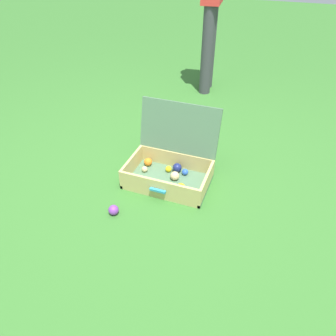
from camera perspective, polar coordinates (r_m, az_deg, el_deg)
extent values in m
plane|color=#336B28|center=(2.24, -1.68, -2.23)|extent=(16.00, 16.00, 0.00)
cube|color=#4C7051|center=(2.21, 0.00, -2.40)|extent=(0.57, 0.36, 0.03)
cube|color=tan|center=(2.27, -6.59, 0.39)|extent=(0.02, 0.36, 0.15)
cube|color=tan|center=(2.12, 7.07, -2.75)|extent=(0.02, 0.36, 0.15)
cube|color=tan|center=(2.05, -1.68, -3.91)|extent=(0.54, 0.02, 0.15)
cube|color=tan|center=(2.30, 1.49, 1.34)|extent=(0.54, 0.02, 0.15)
cube|color=#4C7051|center=(2.21, 2.03, 7.35)|extent=(0.57, 0.10, 0.36)
cube|color=teal|center=(2.03, -1.90, -4.14)|extent=(0.11, 0.02, 0.02)
sphere|color=#D1B784|center=(2.27, -4.29, -0.20)|extent=(0.04, 0.04, 0.04)
sphere|color=yellow|center=(2.09, 2.35, -3.62)|extent=(0.06, 0.06, 0.06)
sphere|color=orange|center=(2.33, -3.67, 1.12)|extent=(0.06, 0.06, 0.06)
sphere|color=yellow|center=(2.27, 0.11, -0.17)|extent=(0.05, 0.05, 0.05)
sphere|color=#D1B784|center=(2.19, 1.25, -1.45)|extent=(0.06, 0.06, 0.06)
sphere|color=blue|center=(2.24, 3.14, -0.73)|extent=(0.05, 0.05, 0.05)
sphere|color=red|center=(2.05, 3.91, -4.81)|extent=(0.06, 0.06, 0.06)
sphere|color=navy|center=(2.26, 1.69, 0.07)|extent=(0.07, 0.07, 0.07)
sphere|color=white|center=(2.16, -5.02, -2.46)|extent=(0.05, 0.05, 0.05)
sphere|color=purple|center=(2.00, -9.94, -7.58)|extent=(0.07, 0.07, 0.07)
cylinder|color=#3D3D42|center=(3.63, 7.61, 21.06)|extent=(0.12, 0.12, 0.88)
cylinder|color=#3D3D42|center=(3.46, 7.15, 20.29)|extent=(0.12, 0.12, 0.88)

